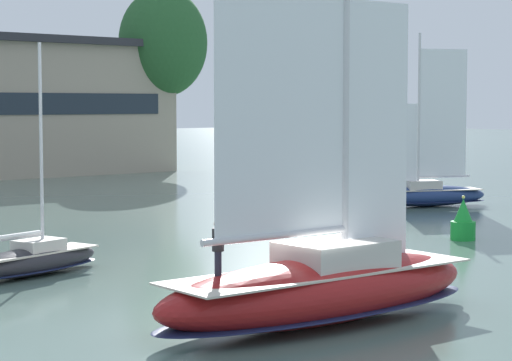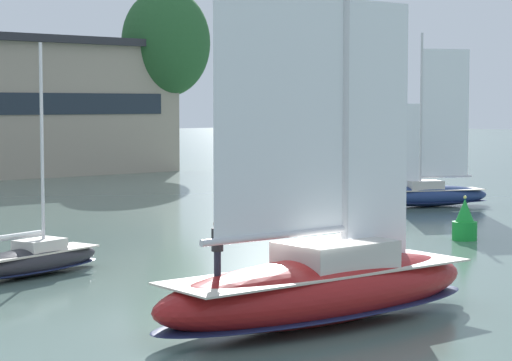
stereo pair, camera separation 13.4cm
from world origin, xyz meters
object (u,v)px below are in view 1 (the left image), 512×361
at_px(sailboat_moored_near_marina, 427,192).
at_px(sailboat_moored_far_slip, 33,259).
at_px(sailboat_main, 322,282).
at_px(tree_shore_left, 163,43).
at_px(channel_buoy, 463,222).

bearing_deg(sailboat_moored_near_marina, sailboat_moored_far_slip, -168.00).
bearing_deg(sailboat_moored_near_marina, sailboat_main, -145.70).
distance_m(sailboat_moored_near_marina, sailboat_moored_far_slip, 32.67).
distance_m(tree_shore_left, sailboat_moored_near_marina, 42.10).
bearing_deg(sailboat_moored_far_slip, sailboat_moored_near_marina, 12.00).
xyz_separation_m(sailboat_moored_far_slip, channel_buoy, (20.67, -4.69, 0.26)).
distance_m(tree_shore_left, sailboat_moored_far_slip, 62.23).
distance_m(sailboat_moored_near_marina, channel_buoy, 16.09).
bearing_deg(tree_shore_left, sailboat_moored_near_marina, -100.87).
relative_size(sailboat_moored_near_marina, channel_buoy, 5.12).
height_order(tree_shore_left, sailboat_main, tree_shore_left).
xyz_separation_m(sailboat_moored_near_marina, channel_buoy, (-11.28, -11.48, -0.04)).
distance_m(tree_shore_left, channel_buoy, 55.82).
height_order(tree_shore_left, sailboat_moored_far_slip, tree_shore_left).
relative_size(tree_shore_left, sailboat_moored_near_marina, 1.62).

